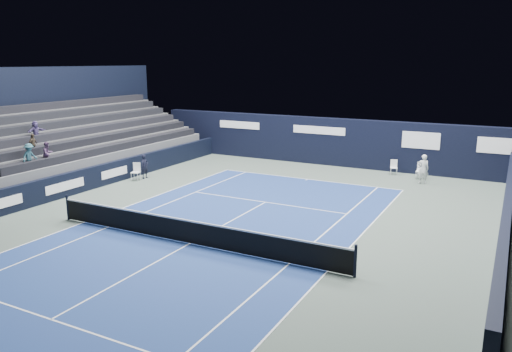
{
  "coord_description": "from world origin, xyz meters",
  "views": [
    {
      "loc": [
        10.48,
        -14.57,
        6.76
      ],
      "look_at": [
        -0.46,
        6.27,
        1.3
      ],
      "focal_mm": 35.0,
      "sensor_mm": 36.0,
      "label": 1
    }
  ],
  "objects_px": {
    "folding_chair_back_b": "(420,169)",
    "tennis_net": "(189,231)",
    "tennis_player": "(423,169)",
    "line_judge_chair": "(136,170)",
    "folding_chair_back_a": "(394,164)"
  },
  "relations": [
    {
      "from": "folding_chair_back_b",
      "to": "tennis_net",
      "type": "relative_size",
      "value": 0.08
    },
    {
      "from": "tennis_net",
      "to": "tennis_player",
      "type": "bearing_deg",
      "value": 66.4
    },
    {
      "from": "folding_chair_back_b",
      "to": "tennis_player",
      "type": "distance_m",
      "value": 1.21
    },
    {
      "from": "line_judge_chair",
      "to": "tennis_player",
      "type": "bearing_deg",
      "value": 8.98
    },
    {
      "from": "folding_chair_back_a",
      "to": "line_judge_chair",
      "type": "distance_m",
      "value": 15.39
    },
    {
      "from": "folding_chair_back_b",
      "to": "tennis_net",
      "type": "distance_m",
      "value": 16.16
    },
    {
      "from": "folding_chair_back_b",
      "to": "line_judge_chair",
      "type": "relative_size",
      "value": 0.95
    },
    {
      "from": "folding_chair_back_a",
      "to": "tennis_net",
      "type": "height_order",
      "value": "tennis_net"
    },
    {
      "from": "tennis_player",
      "to": "folding_chair_back_a",
      "type": "bearing_deg",
      "value": 140.82
    },
    {
      "from": "folding_chair_back_a",
      "to": "tennis_net",
      "type": "bearing_deg",
      "value": -122.17
    },
    {
      "from": "line_judge_chair",
      "to": "tennis_net",
      "type": "relative_size",
      "value": 0.08
    },
    {
      "from": "folding_chair_back_b",
      "to": "tennis_player",
      "type": "bearing_deg",
      "value": -73.11
    },
    {
      "from": "line_judge_chair",
      "to": "tennis_player",
      "type": "xyz_separation_m",
      "value": [
        14.81,
        6.87,
        0.25
      ]
    },
    {
      "from": "folding_chair_back_a",
      "to": "line_judge_chair",
      "type": "height_order",
      "value": "line_judge_chair"
    },
    {
      "from": "folding_chair_back_a",
      "to": "tennis_player",
      "type": "xyz_separation_m",
      "value": [
        1.97,
        -1.6,
        0.23
      ]
    }
  ]
}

